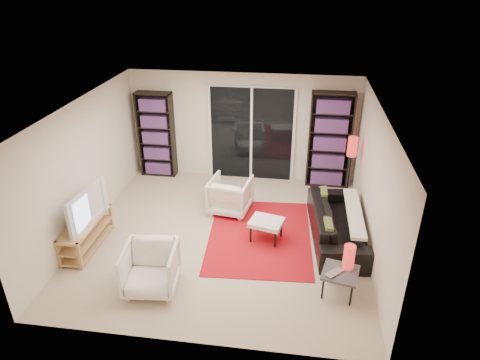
% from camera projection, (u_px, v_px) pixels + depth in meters
% --- Properties ---
extents(floor, '(5.00, 5.00, 0.00)m').
position_uv_depth(floor, '(224.00, 235.00, 7.79)').
color(floor, '#BAA891').
rests_on(floor, ground).
extents(wall_back, '(5.00, 0.02, 2.40)m').
position_uv_depth(wall_back, '(243.00, 127.00, 9.46)').
color(wall_back, silver).
rests_on(wall_back, ground).
extents(wall_front, '(5.00, 0.02, 2.40)m').
position_uv_depth(wall_front, '(186.00, 269.00, 5.04)').
color(wall_front, silver).
rests_on(wall_front, ground).
extents(wall_left, '(0.02, 5.00, 2.40)m').
position_uv_depth(wall_left, '(84.00, 168.00, 7.57)').
color(wall_left, silver).
rests_on(wall_left, ground).
extents(wall_right, '(0.02, 5.00, 2.40)m').
position_uv_depth(wall_right, '(374.00, 186.00, 6.94)').
color(wall_right, silver).
rests_on(wall_right, ground).
extents(ceiling, '(5.00, 5.00, 0.02)m').
position_uv_depth(ceiling, '(222.00, 108.00, 6.71)').
color(ceiling, white).
rests_on(ceiling, wall_back).
extents(sliding_door, '(1.92, 0.08, 2.16)m').
position_uv_depth(sliding_door, '(251.00, 134.00, 9.47)').
color(sliding_door, white).
rests_on(sliding_door, ground).
extents(bookshelf_left, '(0.80, 0.30, 1.95)m').
position_uv_depth(bookshelf_left, '(156.00, 135.00, 9.66)').
color(bookshelf_left, black).
rests_on(bookshelf_left, ground).
extents(bookshelf_right, '(0.90, 0.30, 2.10)m').
position_uv_depth(bookshelf_right, '(330.00, 140.00, 9.14)').
color(bookshelf_right, black).
rests_on(bookshelf_right, ground).
extents(tv_stand, '(0.42, 1.31, 0.50)m').
position_uv_depth(tv_stand, '(86.00, 233.00, 7.38)').
color(tv_stand, tan).
rests_on(tv_stand, floor).
extents(tv, '(0.28, 1.10, 0.63)m').
position_uv_depth(tv, '(82.00, 206.00, 7.13)').
color(tv, black).
rests_on(tv, tv_stand).
extents(rug, '(1.96, 2.57, 0.01)m').
position_uv_depth(rug, '(260.00, 235.00, 7.78)').
color(rug, '#B10E19').
rests_on(rug, floor).
extents(sofa, '(1.03, 2.23, 0.63)m').
position_uv_depth(sofa, '(337.00, 223.00, 7.58)').
color(sofa, black).
rests_on(sofa, floor).
extents(armchair_back, '(0.87, 0.89, 0.71)m').
position_uv_depth(armchair_back, '(230.00, 195.00, 8.42)').
color(armchair_back, white).
rests_on(armchair_back, floor).
extents(armchair_front, '(0.85, 0.87, 0.73)m').
position_uv_depth(armchair_front, '(151.00, 269.00, 6.37)').
color(armchair_front, white).
rests_on(armchair_front, floor).
extents(ottoman, '(0.66, 0.58, 0.40)m').
position_uv_depth(ottoman, '(266.00, 223.00, 7.52)').
color(ottoman, white).
rests_on(ottoman, floor).
extents(side_table, '(0.61, 0.61, 0.40)m').
position_uv_depth(side_table, '(340.00, 274.00, 6.27)').
color(side_table, '#414146').
rests_on(side_table, floor).
extents(laptop, '(0.35, 0.35, 0.02)m').
position_uv_depth(laptop, '(337.00, 274.00, 6.18)').
color(laptop, silver).
rests_on(laptop, side_table).
extents(table_lamp, '(0.17, 0.17, 0.38)m').
position_uv_depth(table_lamp, '(349.00, 257.00, 6.26)').
color(table_lamp, red).
rests_on(table_lamp, side_table).
extents(floor_lamp, '(0.22, 0.22, 1.43)m').
position_uv_depth(floor_lamp, '(352.00, 153.00, 8.41)').
color(floor_lamp, black).
rests_on(floor_lamp, floor).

